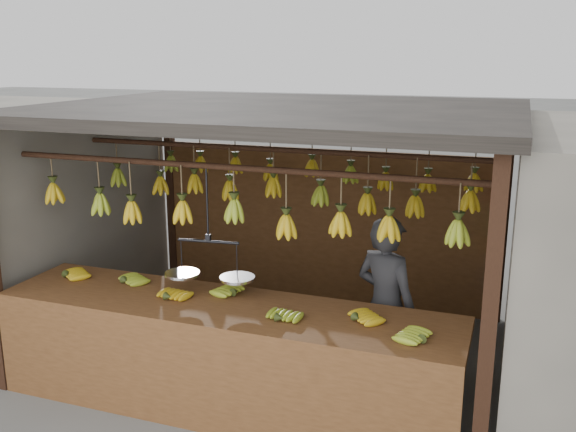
% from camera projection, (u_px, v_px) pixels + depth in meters
% --- Properties ---
extents(ground, '(80.00, 80.00, 0.00)m').
position_uv_depth(ground, '(278.00, 350.00, 6.36)').
color(ground, '#5B5B57').
extents(stall, '(4.30, 3.30, 2.40)m').
position_uv_depth(stall, '(289.00, 148.00, 6.17)').
color(stall, black).
rests_on(stall, ground).
extents(counter, '(3.81, 0.87, 0.96)m').
position_uv_depth(counter, '(219.00, 332.00, 5.07)').
color(counter, brown).
rests_on(counter, ground).
extents(hanging_bananas, '(3.64, 2.23, 0.38)m').
position_uv_depth(hanging_bananas, '(277.00, 191.00, 5.97)').
color(hanging_bananas, gold).
rests_on(hanging_bananas, ground).
extents(balance_scale, '(0.75, 0.34, 0.93)m').
position_uv_depth(balance_scale, '(209.00, 270.00, 5.24)').
color(balance_scale, black).
rests_on(balance_scale, ground).
extents(vendor, '(0.68, 0.58, 1.58)m').
position_uv_depth(vendor, '(386.00, 307.00, 5.39)').
color(vendor, '#262628').
rests_on(vendor, ground).
extents(bag_bundles, '(0.08, 0.26, 1.28)m').
position_uv_depth(bag_bundles, '(496.00, 236.00, 6.71)').
color(bag_bundles, red).
rests_on(bag_bundles, ground).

